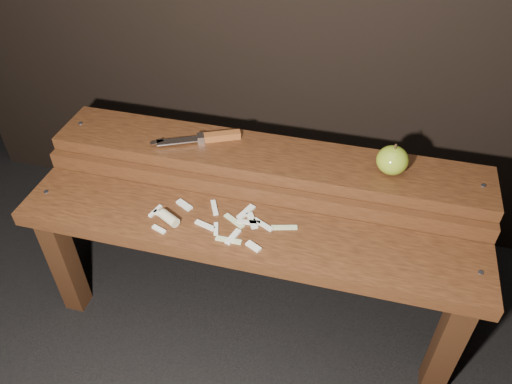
% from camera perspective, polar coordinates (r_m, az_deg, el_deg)
% --- Properties ---
extents(ground, '(60.00, 60.00, 0.00)m').
position_cam_1_polar(ground, '(1.60, -0.55, -13.60)').
color(ground, black).
extents(bench_front_tier, '(1.20, 0.20, 0.42)m').
position_cam_1_polar(bench_front_tier, '(1.29, -1.36, -6.67)').
color(bench_front_tier, '#341B0D').
rests_on(bench_front_tier, ground).
extents(bench_rear_tier, '(1.20, 0.21, 0.50)m').
position_cam_1_polar(bench_rear_tier, '(1.41, 1.08, 1.64)').
color(bench_rear_tier, '#341B0D').
rests_on(bench_rear_tier, ground).
extents(apple, '(0.08, 0.08, 0.09)m').
position_cam_1_polar(apple, '(1.32, 15.32, 3.53)').
color(apple, olive).
rests_on(apple, bench_rear_tier).
extents(knife, '(0.24, 0.12, 0.02)m').
position_cam_1_polar(knife, '(1.40, -5.20, 6.24)').
color(knife, brown).
rests_on(knife, bench_rear_tier).
extents(apple_scraps, '(0.38, 0.16, 0.03)m').
position_cam_1_polar(apple_scraps, '(1.27, -5.94, -3.29)').
color(apple_scraps, beige).
rests_on(apple_scraps, bench_front_tier).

